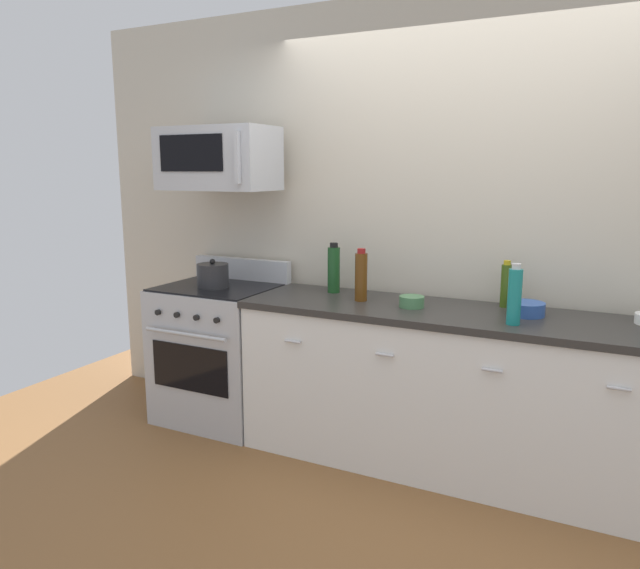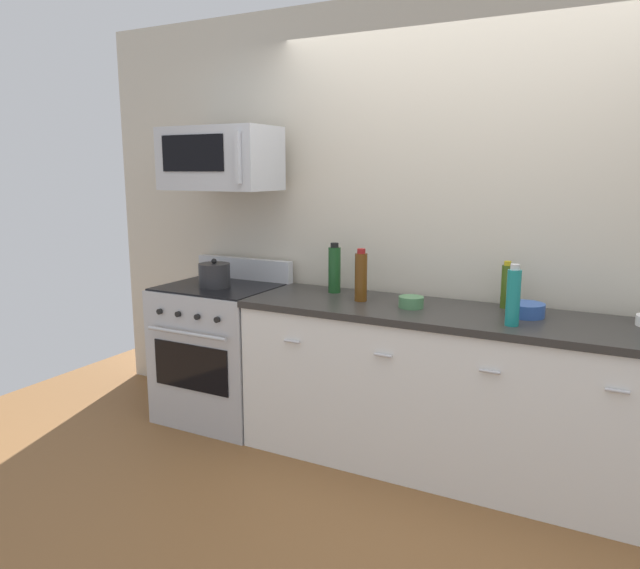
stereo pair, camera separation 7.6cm
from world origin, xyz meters
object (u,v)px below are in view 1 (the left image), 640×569
range_oven (220,352)px  bottle_olive_oil (506,285)px  bowl_green_glaze (412,301)px  microwave (218,159)px  bottle_wine_green (334,269)px  stockpot (213,276)px  bottle_sparkling_teal (515,296)px  bottle_wine_amber (361,276)px  bowl_blue_mixing (526,308)px

range_oven → bottle_olive_oil: (1.81, 0.22, 0.58)m
bowl_green_glaze → microwave: bearing=177.4°
bottle_wine_green → stockpot: 0.80m
bottle_sparkling_teal → bottle_wine_amber: bearing=169.1°
microwave → bowl_green_glaze: size_ratio=5.30×
bottle_olive_oil → bottle_wine_amber: bottle_wine_amber is taller
bottle_wine_green → bowl_green_glaze: bearing=-17.6°
bottle_wine_green → stockpot: size_ratio=1.53×
bowl_green_glaze → stockpot: stockpot is taller
range_oven → bowl_blue_mixing: size_ratio=5.49×
range_oven → bottle_olive_oil: 1.91m
bottle_wine_amber → range_oven: bearing=-179.2°
bottle_wine_green → bowl_green_glaze: (0.57, -0.18, -0.12)m
bottle_sparkling_teal → bottle_wine_green: 1.19m
range_oven → bottle_sparkling_teal: (1.91, -0.16, 0.60)m
bottle_olive_oil → stockpot: size_ratio=1.28×
bottle_wine_green → bowl_green_glaze: bottle_wine_green is taller
bowl_blue_mixing → bowl_green_glaze: bowl_blue_mixing is taller
range_oven → bowl_green_glaze: size_ratio=7.61×
bowl_blue_mixing → microwave: bearing=-179.3°
bottle_olive_oil → bowl_blue_mixing: 0.22m
bowl_blue_mixing → bowl_green_glaze: 0.61m
microwave → bowl_blue_mixing: (1.94, 0.03, -0.79)m
bottle_wine_amber → bowl_blue_mixing: bearing=3.5°
bottle_wine_amber → bowl_blue_mixing: 0.93m
bottle_wine_green → microwave: bearing=-171.1°
microwave → bottle_wine_amber: size_ratio=2.40×
microwave → stockpot: 0.76m
bottle_sparkling_teal → stockpot: (-1.91, 0.10, -0.07)m
bottle_olive_oil → bowl_blue_mixing: bearing=-49.0°
stockpot → bottle_wine_amber: bearing=3.8°
bottle_sparkling_teal → stockpot: size_ratio=1.49×
stockpot → microwave: bearing=89.9°
bowl_blue_mixing → bottle_wine_green: bearing=175.3°
microwave → stockpot: microwave is taller
bottle_olive_oil → range_oven: bearing=-173.0°
bottle_sparkling_teal → bowl_green_glaze: bearing=166.0°
bottle_wine_green → bowl_blue_mixing: size_ratio=1.61×
bottle_wine_green → range_oven: bearing=-167.9°
range_oven → microwave: size_ratio=1.44×
microwave → range_oven: bearing=-90.3°
bottle_olive_oil → bottle_wine_amber: (-0.79, -0.21, 0.02)m
range_oven → stockpot: stockpot is taller
bowl_green_glaze → bowl_blue_mixing: bearing=8.0°
range_oven → bowl_blue_mixing: range_oven is taller
bowl_green_glaze → stockpot: 1.34m
microwave → bottle_sparkling_teal: size_ratio=2.42×
bottle_olive_oil → bottle_wine_amber: size_ratio=0.85×
microwave → bottle_wine_green: bearing=8.9°
stockpot → range_oven: bearing=90.0°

